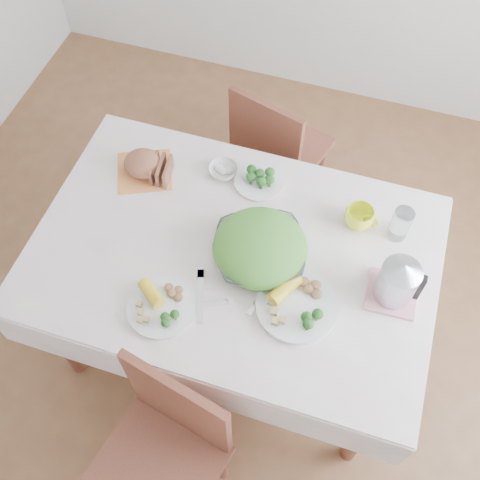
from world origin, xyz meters
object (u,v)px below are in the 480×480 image
(dining_table, at_px, (234,298))
(chair_near, at_px, (155,469))
(chair_far, at_px, (283,143))
(dinner_plate_right, at_px, (297,306))
(salad_bowl, at_px, (260,251))
(yellow_mug, at_px, (359,218))
(electric_kettle, at_px, (399,278))
(dinner_plate_left, at_px, (162,307))

(dining_table, bearing_deg, chair_near, -93.23)
(chair_far, height_order, dinner_plate_right, chair_far)
(salad_bowl, relative_size, yellow_mug, 2.88)
(dining_table, relative_size, electric_kettle, 7.32)
(dining_table, bearing_deg, salad_bowl, 4.73)
(dining_table, height_order, dinner_plate_right, dinner_plate_right)
(dinner_plate_right, xyz_separation_m, yellow_mug, (0.13, 0.41, 0.03))
(chair_far, relative_size, yellow_mug, 7.71)
(dining_table, distance_m, dinner_plate_right, 0.51)
(dining_table, height_order, yellow_mug, yellow_mug)
(chair_near, relative_size, dinner_plate_right, 3.15)
(dining_table, bearing_deg, yellow_mug, 32.17)
(chair_near, bearing_deg, yellow_mug, 78.60)
(chair_near, bearing_deg, electric_kettle, 63.00)
(chair_near, bearing_deg, dinner_plate_left, 117.61)
(dining_table, bearing_deg, dinner_plate_right, -28.12)
(dining_table, height_order, electric_kettle, electric_kettle)
(salad_bowl, bearing_deg, dinner_plate_right, -41.02)
(dining_table, height_order, chair_far, chair_far)
(dinner_plate_right, bearing_deg, dining_table, 151.88)
(dinner_plate_left, height_order, electric_kettle, electric_kettle)
(dining_table, bearing_deg, electric_kettle, 0.12)
(dinner_plate_right, bearing_deg, salad_bowl, 138.98)
(chair_near, xyz_separation_m, yellow_mug, (0.46, 1.02, 0.34))
(yellow_mug, height_order, electric_kettle, electric_kettle)
(dining_table, bearing_deg, chair_far, 91.38)
(chair_far, xyz_separation_m, yellow_mug, (0.44, -0.58, 0.34))
(dinner_plate_left, height_order, yellow_mug, yellow_mug)
(dinner_plate_left, bearing_deg, salad_bowl, 49.40)
(chair_far, relative_size, electric_kettle, 4.53)
(yellow_mug, bearing_deg, dinner_plate_left, -135.94)
(chair_far, bearing_deg, dining_table, 107.98)
(chair_far, relative_size, dinner_plate_right, 3.00)
(salad_bowl, bearing_deg, electric_kettle, -0.82)
(chair_far, xyz_separation_m, salad_bowl, (0.12, -0.83, 0.34))
(chair_near, relative_size, yellow_mug, 8.11)
(salad_bowl, bearing_deg, chair_far, 98.22)
(chair_near, relative_size, chair_far, 1.05)
(chair_near, distance_m, dinner_plate_left, 0.57)
(dinner_plate_right, bearing_deg, chair_far, 107.04)
(salad_bowl, bearing_deg, yellow_mug, 38.71)
(dining_table, xyz_separation_m, dinner_plate_right, (0.28, -0.15, 0.40))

